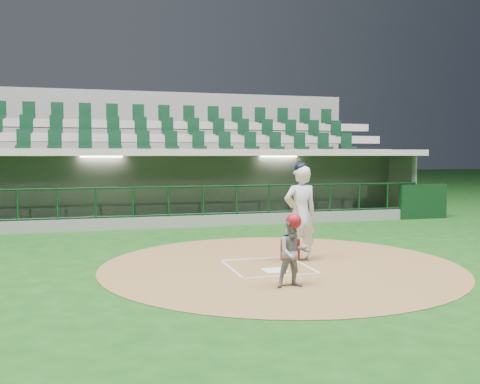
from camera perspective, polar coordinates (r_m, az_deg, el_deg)
name	(u,v)px	position (r m, az deg, el deg)	size (l,w,h in m)	color
ground	(263,264)	(10.98, 2.49, -7.72)	(120.00, 120.00, 0.00)	#124112
dirt_circle	(280,265)	(10.89, 4.33, -7.80)	(7.20, 7.20, 0.01)	brown
home_plate	(275,270)	(10.33, 3.71, -8.36)	(0.43, 0.43, 0.02)	white
batter_box_chalk	(268,267)	(10.70, 2.99, -7.95)	(1.55, 1.80, 0.01)	white
dugout_structure	(192,192)	(18.38, -5.13, 0.02)	(16.40, 3.70, 3.00)	gray
seating_deck	(178,175)	(21.40, -6.66, 1.81)	(17.00, 6.72, 5.15)	slate
batter	(300,212)	(11.22, 6.45, -2.14)	(0.92, 0.91, 2.07)	white
catcher	(293,251)	(9.04, 5.70, -6.27)	(0.59, 0.47, 1.24)	gray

